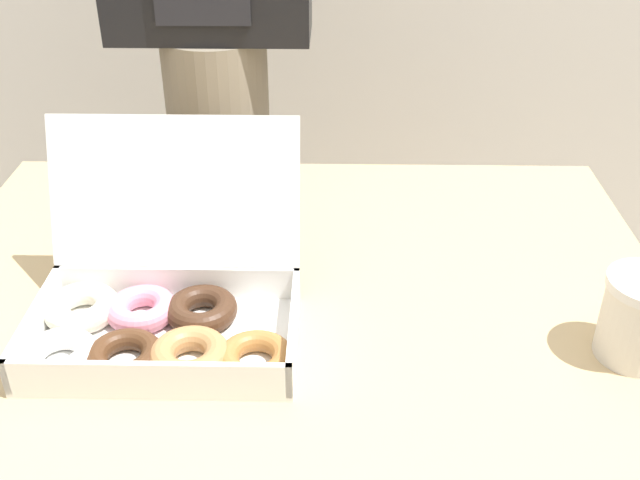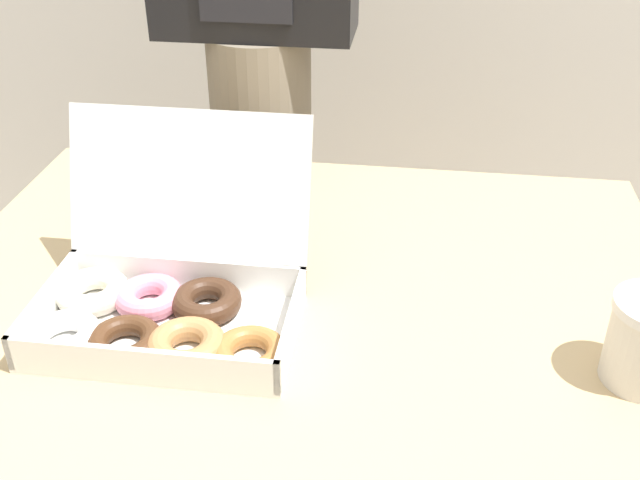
{
  "view_description": "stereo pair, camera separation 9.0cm",
  "coord_description": "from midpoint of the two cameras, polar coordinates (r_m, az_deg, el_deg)",
  "views": [
    {
      "loc": [
        0.06,
        -0.86,
        1.36
      ],
      "look_at": [
        0.04,
        -0.09,
        0.9
      ],
      "focal_mm": 42.0,
      "sensor_mm": 36.0,
      "label": 1
    },
    {
      "loc": [
        0.15,
        -0.85,
        1.36
      ],
      "look_at": [
        0.04,
        -0.09,
        0.9
      ],
      "focal_mm": 42.0,
      "sensor_mm": 36.0,
      "label": 2
    }
  ],
  "objects": [
    {
      "name": "table",
      "position": [
        1.31,
        0.77,
        -17.62
      ],
      "size": [
        1.07,
        0.85,
        0.75
      ],
      "color": "tan",
      "rests_on": "ground_plane"
    },
    {
      "name": "donut_box",
      "position": [
        0.99,
        -9.51,
        -4.87
      ],
      "size": [
        0.36,
        0.29,
        0.25
      ],
      "color": "white",
      "rests_on": "table"
    },
    {
      "name": "person_customer",
      "position": [
        1.62,
        -3.17,
        15.97
      ],
      "size": [
        0.41,
        0.22,
        1.72
      ],
      "color": "gray",
      "rests_on": "ground_plane"
    }
  ]
}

